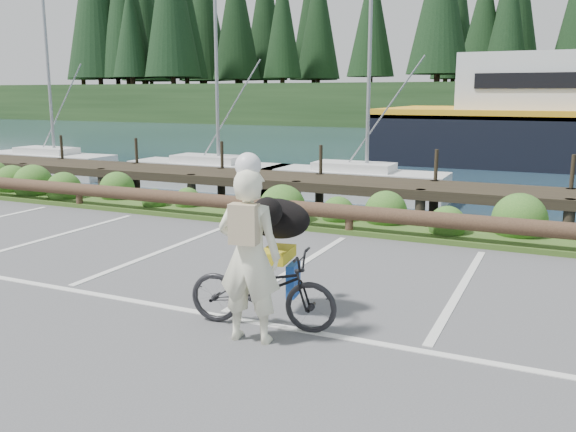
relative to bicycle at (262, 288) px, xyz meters
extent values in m
plane|color=#4C4C4E|center=(-0.66, 0.47, -0.48)|extent=(72.00, 72.00, 0.00)
plane|color=#1A2F3F|center=(-0.66, 48.47, -1.68)|extent=(160.00, 160.00, 0.00)
cube|color=#3D5B21|center=(-0.66, 5.77, -0.43)|extent=(34.00, 1.60, 0.10)
imported|color=black|center=(0.00, 0.00, 0.00)|extent=(1.90, 0.88, 0.96)
imported|color=#F3F1CD|center=(0.06, -0.42, 0.51)|extent=(0.78, 0.57, 1.98)
ellipsoid|color=black|center=(-0.08, 0.58, 0.74)|extent=(0.55, 0.94, 0.51)
camera|label=1|loc=(3.19, -6.18, 2.28)|focal=38.00mm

